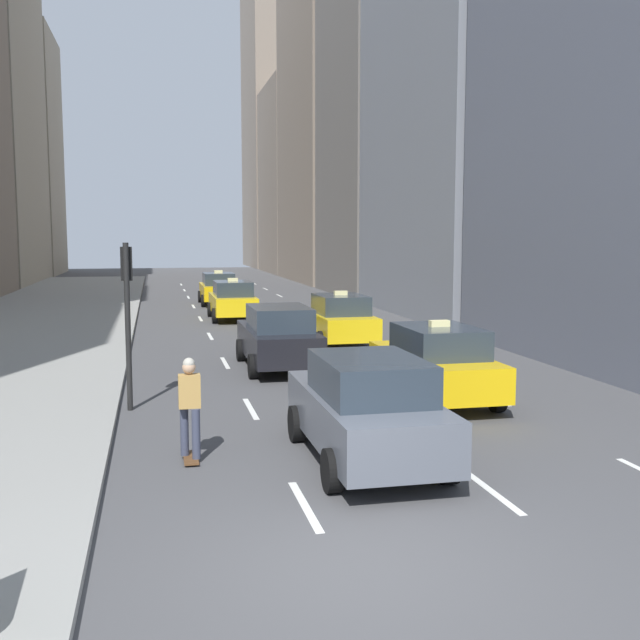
# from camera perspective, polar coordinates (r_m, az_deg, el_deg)

# --- Properties ---
(ground_plane) EXTENTS (160.00, 160.00, 0.00)m
(ground_plane) POSITION_cam_1_polar(r_m,az_deg,el_deg) (8.98, 2.80, -18.24)
(ground_plane) COLOR #474749
(sidewalk_left) EXTENTS (8.00, 66.00, 0.15)m
(sidewalk_left) POSITION_cam_1_polar(r_m,az_deg,el_deg) (35.39, -20.26, 0.11)
(sidewalk_left) COLOR gray
(sidewalk_left) RESTS_ON ground
(lane_markings) EXTENTS (5.72, 56.00, 0.01)m
(lane_markings) POSITION_cam_1_polar(r_m,az_deg,el_deg) (31.45, -3.68, -0.37)
(lane_markings) COLOR white
(lane_markings) RESTS_ON ground
(building_row_right) EXTENTS (6.00, 86.90, 37.11)m
(building_row_right) POSITION_cam_1_polar(r_m,az_deg,el_deg) (59.72, 1.51, 16.82)
(building_row_right) COLOR slate
(building_row_right) RESTS_ON ground
(taxi_lead) EXTENTS (2.02, 4.40, 1.87)m
(taxi_lead) POSITION_cam_1_polar(r_m,az_deg,el_deg) (41.02, -7.75, 2.41)
(taxi_lead) COLOR yellow
(taxi_lead) RESTS_ON ground
(taxi_second) EXTENTS (2.02, 4.40, 1.87)m
(taxi_second) POSITION_cam_1_polar(r_m,az_deg,el_deg) (17.16, 8.79, -3.24)
(taxi_second) COLOR yellow
(taxi_second) RESTS_ON ground
(taxi_third) EXTENTS (2.02, 4.40, 1.87)m
(taxi_third) POSITION_cam_1_polar(r_m,az_deg,el_deg) (33.52, -6.68, 1.52)
(taxi_third) COLOR yellow
(taxi_third) RESTS_ON ground
(taxi_fourth) EXTENTS (2.02, 4.40, 1.87)m
(taxi_fourth) POSITION_cam_1_polar(r_m,az_deg,el_deg) (25.72, 1.47, 0.07)
(taxi_fourth) COLOR yellow
(taxi_fourth) RESTS_ON ground
(sedan_black_near) EXTENTS (2.02, 4.53, 1.79)m
(sedan_black_near) POSITION_cam_1_polar(r_m,az_deg,el_deg) (12.47, 3.55, -6.72)
(sedan_black_near) COLOR #565B66
(sedan_black_near) RESTS_ON ground
(sedan_silver_behind) EXTENTS (2.02, 4.62, 1.78)m
(sedan_silver_behind) POSITION_cam_1_polar(r_m,az_deg,el_deg) (21.11, -3.19, -1.28)
(sedan_silver_behind) COLOR black
(sedan_silver_behind) RESTS_ON ground
(skateboarder) EXTENTS (0.36, 0.80, 1.75)m
(skateboarder) POSITION_cam_1_polar(r_m,az_deg,el_deg) (12.68, -9.90, -6.33)
(skateboarder) COLOR brown
(skateboarder) RESTS_ON ground
(traffic_light_pole) EXTENTS (0.24, 0.42, 3.60)m
(traffic_light_pole) POSITION_cam_1_polar(r_m,az_deg,el_deg) (16.47, -14.47, 1.60)
(traffic_light_pole) COLOR black
(traffic_light_pole) RESTS_ON ground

